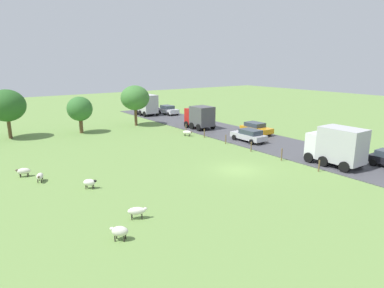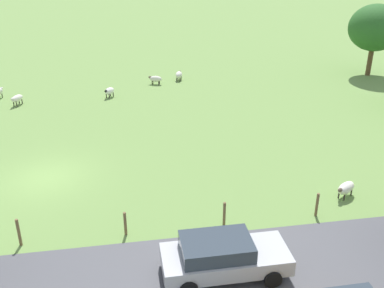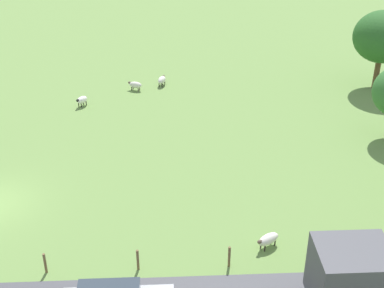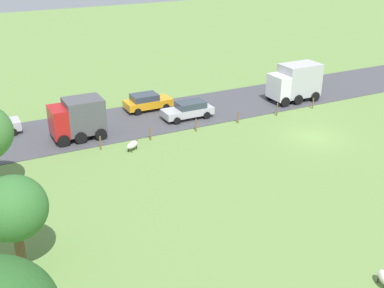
% 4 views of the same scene
% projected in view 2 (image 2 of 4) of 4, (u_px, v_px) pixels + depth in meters
% --- Properties ---
extents(ground_plane, '(160.00, 160.00, 0.00)m').
position_uv_depth(ground_plane, '(47.00, 178.00, 22.68)').
color(ground_plane, '#6B8E47').
extents(sheep_1, '(1.04, 0.96, 0.76)m').
position_uv_depth(sheep_1, '(109.00, 91.00, 33.97)').
color(sheep_1, white).
rests_on(sheep_1, ground_plane).
extents(sheep_2, '(1.22, 0.94, 0.76)m').
position_uv_depth(sheep_2, '(17.00, 98.00, 32.34)').
color(sheep_2, silver).
rests_on(sheep_2, ground_plane).
extents(sheep_3, '(1.09, 1.28, 0.74)m').
position_uv_depth(sheep_3, '(346.00, 188.00, 20.79)').
color(sheep_3, silver).
rests_on(sheep_3, ground_plane).
extents(sheep_4, '(0.83, 1.18, 0.71)m').
position_uv_depth(sheep_4, '(155.00, 79.00, 37.03)').
color(sheep_4, silver).
rests_on(sheep_4, ground_plane).
extents(sheep_5, '(1.21, 0.83, 0.76)m').
position_uv_depth(sheep_5, '(179.00, 75.00, 38.10)').
color(sheep_5, silver).
rests_on(sheep_5, ground_plane).
extents(tree_2, '(4.53, 4.53, 6.16)m').
position_uv_depth(tree_2, '(375.00, 28.00, 38.04)').
color(tree_2, brown).
rests_on(tree_2, ground_plane).
extents(fence_post_1, '(0.12, 0.12, 1.22)m').
position_uv_depth(fence_post_1, '(19.00, 232.00, 17.44)').
color(fence_post_1, brown).
rests_on(fence_post_1, ground_plane).
extents(fence_post_2, '(0.12, 0.12, 1.07)m').
position_uv_depth(fence_post_2, '(125.00, 224.00, 18.10)').
color(fence_post_2, brown).
rests_on(fence_post_2, ground_plane).
extents(fence_post_3, '(0.12, 0.12, 1.10)m').
position_uv_depth(fence_post_3, '(224.00, 214.00, 18.72)').
color(fence_post_3, brown).
rests_on(fence_post_3, ground_plane).
extents(fence_post_4, '(0.12, 0.12, 1.12)m').
position_uv_depth(fence_post_4, '(317.00, 205.00, 19.34)').
color(fence_post_4, brown).
rests_on(fence_post_4, ground_plane).
extents(car_4, '(2.09, 4.55, 1.50)m').
position_uv_depth(car_4, '(223.00, 256.00, 15.78)').
color(car_4, '#B7B7BC').
rests_on(car_4, road_strip).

